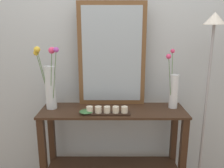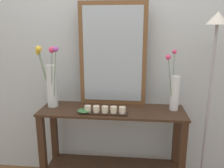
{
  "view_description": "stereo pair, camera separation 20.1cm",
  "coord_description": "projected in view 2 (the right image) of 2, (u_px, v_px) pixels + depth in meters",
  "views": [
    {
      "loc": [
        -0.01,
        -1.95,
        1.55
      ],
      "look_at": [
        0.0,
        0.0,
        1.06
      ],
      "focal_mm": 37.04,
      "sensor_mm": 36.0,
      "label": 1
    },
    {
      "loc": [
        0.19,
        -1.94,
        1.55
      ],
      "look_at": [
        0.0,
        0.0,
        1.06
      ],
      "focal_mm": 37.04,
      "sensor_mm": 36.0,
      "label": 2
    }
  ],
  "objects": [
    {
      "name": "console_table",
      "position": [
        112.0,
        142.0,
        2.15
      ],
      "size": [
        1.29,
        0.39,
        0.82
      ],
      "color": "#382316",
      "rests_on": "ground"
    },
    {
      "name": "mirror_leaning",
      "position": [
        113.0,
        55.0,
        2.11
      ],
      "size": [
        0.62,
        0.03,
        0.94
      ],
      "color": "brown",
      "rests_on": "console_table"
    },
    {
      "name": "wall_back",
      "position": [
        115.0,
        47.0,
        2.24
      ],
      "size": [
        6.4,
        0.08,
        2.7
      ],
      "primitive_type": "cube",
      "color": "#B2BCC1",
      "rests_on": "ground"
    },
    {
      "name": "vase_right",
      "position": [
        174.0,
        91.0,
        2.02
      ],
      "size": [
        0.15,
        0.21,
        0.53
      ],
      "color": "silver",
      "rests_on": "console_table"
    },
    {
      "name": "candle_tray",
      "position": [
        105.0,
        111.0,
        1.96
      ],
      "size": [
        0.39,
        0.09,
        0.07
      ],
      "color": "black",
      "rests_on": "console_table"
    },
    {
      "name": "floor_lamp",
      "position": [
        211.0,
        79.0,
        1.92
      ],
      "size": [
        0.24,
        0.24,
        1.66
      ],
      "color": "#9E9EA3",
      "rests_on": "ground"
    },
    {
      "name": "tall_vase_left",
      "position": [
        51.0,
        82.0,
        2.09
      ],
      "size": [
        0.24,
        0.2,
        0.56
      ],
      "color": "silver",
      "rests_on": "console_table"
    },
    {
      "name": "decorative_bowl",
      "position": [
        84.0,
        111.0,
        1.98
      ],
      "size": [
        0.12,
        0.12,
        0.04
      ],
      "color": "#38703D",
      "rests_on": "console_table"
    }
  ]
}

